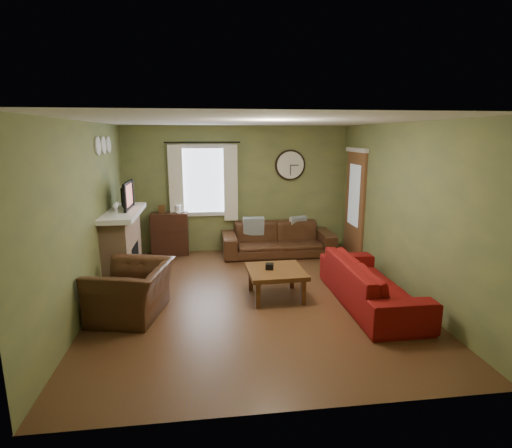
{
  "coord_description": "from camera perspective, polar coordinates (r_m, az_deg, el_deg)",
  "views": [
    {
      "loc": [
        -0.69,
        -5.64,
        2.41
      ],
      "look_at": [
        0.1,
        0.4,
        1.05
      ],
      "focal_mm": 28.0,
      "sensor_mm": 36.0,
      "label": 1
    }
  ],
  "objects": [
    {
      "name": "floor",
      "position": [
        6.17,
        -0.45,
        -10.39
      ],
      "size": [
        4.6,
        5.2,
        0.0
      ],
      "primitive_type": "cube",
      "color": "#53331D",
      "rests_on": "ground"
    },
    {
      "name": "ceiling",
      "position": [
        5.69,
        -0.49,
        14.49
      ],
      "size": [
        4.6,
        5.2,
        0.0
      ],
      "primitive_type": "cube",
      "color": "white",
      "rests_on": "ground"
    },
    {
      "name": "wall_left",
      "position": [
        5.97,
        -22.94,
        0.86
      ],
      "size": [
        0.0,
        5.2,
        2.6
      ],
      "primitive_type": "cube",
      "color": "olive",
      "rests_on": "ground"
    },
    {
      "name": "wall_right",
      "position": [
        6.48,
        20.17,
        1.94
      ],
      "size": [
        0.0,
        5.2,
        2.6
      ],
      "primitive_type": "cube",
      "color": "olive",
      "rests_on": "ground"
    },
    {
      "name": "wall_back",
      "position": [
        8.35,
        -2.64,
        4.93
      ],
      "size": [
        4.6,
        0.0,
        2.6
      ],
      "primitive_type": "cube",
      "color": "olive",
      "rests_on": "ground"
    },
    {
      "name": "wall_front",
      "position": [
        3.31,
        5.03,
        -7.08
      ],
      "size": [
        4.6,
        0.0,
        2.6
      ],
      "primitive_type": "cube",
      "color": "olive",
      "rests_on": "ground"
    },
    {
      "name": "fireplace",
      "position": [
        7.18,
        -18.52,
        -3.09
      ],
      "size": [
        0.4,
        1.4,
        1.1
      ],
      "primitive_type": "cube",
      "color": "tan",
      "rests_on": "floor"
    },
    {
      "name": "firebox",
      "position": [
        7.22,
        -16.9,
        -4.98
      ],
      "size": [
        0.04,
        0.6,
        0.55
      ],
      "primitive_type": "cube",
      "color": "black",
      "rests_on": "fireplace"
    },
    {
      "name": "mantel",
      "position": [
        7.05,
        -18.61,
        1.54
      ],
      "size": [
        0.58,
        1.6,
        0.08
      ],
      "primitive_type": "cube",
      "color": "white",
      "rests_on": "fireplace"
    },
    {
      "name": "tv",
      "position": [
        7.15,
        -18.35,
        3.45
      ],
      "size": [
        0.08,
        0.6,
        0.35
      ],
      "primitive_type": "imported",
      "rotation": [
        0.0,
        0.0,
        1.57
      ],
      "color": "black",
      "rests_on": "mantel"
    },
    {
      "name": "tv_screen",
      "position": [
        7.13,
        -17.75,
        3.92
      ],
      "size": [
        0.02,
        0.62,
        0.36
      ],
      "primitive_type": "cube",
      "color": "#994C3F",
      "rests_on": "mantel"
    },
    {
      "name": "medallion_left",
      "position": [
        6.64,
        -21.67,
        10.33
      ],
      "size": [
        0.28,
        0.28,
        0.03
      ],
      "primitive_type": "cylinder",
      "color": "white",
      "rests_on": "wall_left"
    },
    {
      "name": "medallion_mid",
      "position": [
        6.98,
        -20.98,
        10.45
      ],
      "size": [
        0.28,
        0.28,
        0.03
      ],
      "primitive_type": "cylinder",
      "color": "white",
      "rests_on": "wall_left"
    },
    {
      "name": "medallion_right",
      "position": [
        7.32,
        -20.35,
        10.57
      ],
      "size": [
        0.28,
        0.28,
        0.03
      ],
      "primitive_type": "cylinder",
      "color": "white",
      "rests_on": "wall_left"
    },
    {
      "name": "window_pane",
      "position": [
        8.27,
        -7.51,
        6.17
      ],
      "size": [
        1.0,
        0.02,
        1.3
      ],
      "primitive_type": null,
      "color": "silver",
      "rests_on": "wall_back"
    },
    {
      "name": "curtain_rod",
      "position": [
        8.12,
        -7.67,
        11.49
      ],
      "size": [
        0.03,
        0.03,
        1.5
      ],
      "primitive_type": "cylinder",
      "color": "black",
      "rests_on": "wall_back"
    },
    {
      "name": "curtain_left",
      "position": [
        8.2,
        -11.36,
        5.62
      ],
      "size": [
        0.28,
        0.04,
        1.55
      ],
      "primitive_type": "cube",
      "color": "white",
      "rests_on": "wall_back"
    },
    {
      "name": "curtain_right",
      "position": [
        8.2,
        -3.63,
        5.84
      ],
      "size": [
        0.28,
        0.04,
        1.55
      ],
      "primitive_type": "cube",
      "color": "white",
      "rests_on": "wall_back"
    },
    {
      "name": "wall_clock",
      "position": [
        8.41,
        4.92,
        8.38
      ],
      "size": [
        0.64,
        0.06,
        0.64
      ],
      "primitive_type": null,
      "color": "white",
      "rests_on": "wall_back"
    },
    {
      "name": "door",
      "position": [
        8.17,
        13.93,
        2.63
      ],
      "size": [
        0.05,
        0.9,
        2.1
      ],
      "primitive_type": "cube",
      "color": "brown",
      "rests_on": "floor"
    },
    {
      "name": "bookshelf",
      "position": [
        8.34,
        -12.21,
        -1.39
      ],
      "size": [
        0.74,
        0.31,
        0.87
      ],
      "primitive_type": null,
      "color": "#351B12",
      "rests_on": "floor"
    },
    {
      "name": "book",
      "position": [
        8.2,
        -11.69,
        2.16
      ],
      "size": [
        0.3,
        0.31,
        0.02
      ],
      "primitive_type": "imported",
      "rotation": [
        0.0,
        0.0,
        0.73
      ],
      "color": "#563317",
      "rests_on": "bookshelf"
    },
    {
      "name": "sofa_brown",
      "position": [
        8.19,
        3.15,
        -2.15
      ],
      "size": [
        2.26,
        0.88,
        0.66
      ],
      "primitive_type": "imported",
      "color": "#3E2314",
      "rests_on": "floor"
    },
    {
      "name": "pillow_left",
      "position": [
        8.22,
        -0.36,
        -0.5
      ],
      "size": [
        0.43,
        0.13,
        0.43
      ],
      "primitive_type": "cube",
      "rotation": [
        0.0,
        0.0,
        -0.01
      ],
      "color": "#8C9CA1",
      "rests_on": "sofa_brown"
    },
    {
      "name": "pillow_right",
      "position": [
        8.48,
        5.97,
        -0.16
      ],
      "size": [
        0.39,
        0.22,
        0.37
      ],
      "primitive_type": "cube",
      "rotation": [
        0.0,
        0.0,
        0.31
      ],
      "color": "#8C9CA1",
      "rests_on": "sofa_brown"
    },
    {
      "name": "sofa_red",
      "position": [
        6.07,
        16.08,
        -8.06
      ],
      "size": [
        0.86,
        2.21,
        0.65
      ],
      "primitive_type": "imported",
      "rotation": [
        0.0,
        0.0,
        1.57
      ],
      "color": "maroon",
      "rests_on": "floor"
    },
    {
      "name": "armchair",
      "position": [
        5.73,
        -17.29,
        -9.08
      ],
      "size": [
        1.16,
        1.27,
        0.7
      ],
      "primitive_type": "imported",
      "rotation": [
        0.0,
        0.0,
        -1.79
      ],
      "color": "#3E2314",
      "rests_on": "floor"
    },
    {
      "name": "coffee_table",
      "position": [
        6.1,
        2.84,
        -8.46
      ],
      "size": [
        0.86,
        0.86,
        0.44
      ],
      "primitive_type": null,
      "rotation": [
        0.0,
        0.0,
        0.04
      ],
      "color": "#563317",
      "rests_on": "floor"
    },
    {
      "name": "tissue_box",
      "position": [
        6.04,
        1.94,
        -6.85
      ],
      "size": [
        0.14,
        0.14,
        0.09
      ],
      "primitive_type": "cube",
      "rotation": [
        0.0,
        0.0,
        -0.22
      ],
      "color": "black",
      "rests_on": "coffee_table"
    },
    {
      "name": "wine_glass_a",
      "position": [
        6.49,
        -19.44,
        1.83
      ],
      "size": [
        0.07,
        0.07,
        0.2
      ],
      "primitive_type": null,
      "color": "white",
      "rests_on": "mantel"
    },
    {
      "name": "wine_glass_b",
      "position": [
        6.58,
        -19.27,
        2.03
      ],
      "size": [
        0.07,
        0.07,
        0.21
      ],
      "primitive_type": null,
      "color": "white",
      "rests_on": "mantel"
    }
  ]
}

